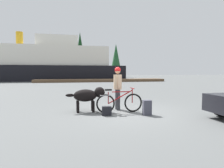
# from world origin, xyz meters

# --- Properties ---
(ground_plane) EXTENTS (160.00, 160.00, 0.00)m
(ground_plane) POSITION_xyz_m (0.00, 0.00, 0.00)
(ground_plane) COLOR #595B5B
(bicycle) EXTENTS (1.73, 0.44, 0.90)m
(bicycle) POSITION_xyz_m (-0.29, 0.13, 0.38)
(bicycle) COLOR black
(bicycle) RESTS_ON ground_plane
(person_cyclist) EXTENTS (0.32, 0.53, 1.68)m
(person_cyclist) POSITION_xyz_m (-0.21, 0.68, 1.00)
(person_cyclist) COLOR #333338
(person_cyclist) RESTS_ON ground_plane
(dog) EXTENTS (1.45, 0.53, 0.92)m
(dog) POSITION_xyz_m (-1.38, 0.54, 0.61)
(dog) COLOR black
(dog) RESTS_ON ground_plane
(backpack) EXTENTS (0.30, 0.23, 0.52)m
(backpack) POSITION_xyz_m (0.53, -0.49, 0.26)
(backpack) COLOR #3F3F4C
(backpack) RESTS_ON ground_plane
(handbag_pannier) EXTENTS (0.34, 0.21, 0.31)m
(handbag_pannier) POSITION_xyz_m (-0.83, -0.23, 0.15)
(handbag_pannier) COLOR black
(handbag_pannier) RESTS_ON ground_plane
(dock_pier) EXTENTS (19.25, 2.70, 0.40)m
(dock_pier) POSITION_xyz_m (2.74, 22.17, 0.20)
(dock_pier) COLOR brown
(dock_pier) RESTS_ON ground_plane
(ferry_boat) EXTENTS (27.78, 8.37, 8.10)m
(ferry_boat) POSITION_xyz_m (-6.47, 28.57, 2.79)
(ferry_boat) COLOR black
(ferry_boat) RESTS_ON ground_plane
(sailboat_moored) EXTENTS (7.10, 1.99, 8.16)m
(sailboat_moored) POSITION_xyz_m (-4.92, 27.96, 0.50)
(sailboat_moored) COLOR silver
(sailboat_moored) RESTS_ON ground_plane
(pine_tree_center) EXTENTS (2.91, 2.91, 8.86)m
(pine_tree_center) POSITION_xyz_m (0.52, 46.77, 5.46)
(pine_tree_center) COLOR #4C331E
(pine_tree_center) RESTS_ON ground_plane
(pine_tree_far_right) EXTENTS (2.82, 2.82, 9.47)m
(pine_tree_far_right) POSITION_xyz_m (11.26, 47.56, 5.77)
(pine_tree_far_right) COLOR #4C331E
(pine_tree_far_right) RESTS_ON ground_plane
(pine_tree_mid_back) EXTENTS (3.05, 3.05, 13.12)m
(pine_tree_mid_back) POSITION_xyz_m (1.38, 51.57, 8.16)
(pine_tree_mid_back) COLOR #4C331E
(pine_tree_mid_back) RESTS_ON ground_plane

